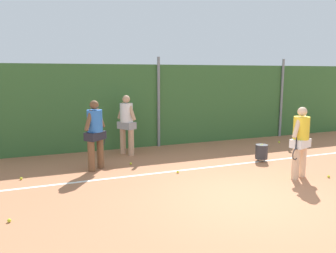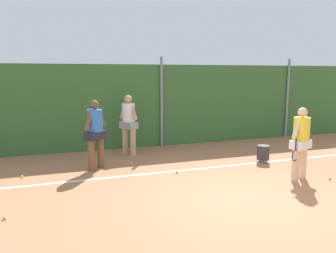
{
  "view_description": "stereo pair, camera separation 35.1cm",
  "coord_description": "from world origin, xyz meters",
  "px_view_note": "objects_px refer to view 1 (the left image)",
  "views": [
    {
      "loc": [
        -3.88,
        -5.57,
        2.58
      ],
      "look_at": [
        -0.63,
        2.85,
        1.13
      ],
      "focal_mm": 35.53,
      "sensor_mm": 36.0,
      "label": 1
    },
    {
      "loc": [
        -3.55,
        -5.69,
        2.58
      ],
      "look_at": [
        -0.63,
        2.85,
        1.13
      ],
      "focal_mm": 35.53,
      "sensor_mm": 36.0,
      "label": 2
    }
  ],
  "objects_px": {
    "tennis_ball_0": "(131,164)",
    "tennis_ball_5": "(178,172)",
    "tennis_ball_4": "(9,220)",
    "tennis_ball_7": "(308,145)",
    "tennis_ball_6": "(21,178)",
    "player_foreground_near": "(301,139)",
    "player_midcourt": "(95,131)",
    "player_backcourt_far": "(127,121)",
    "ball_hopper": "(261,152)",
    "tennis_ball_8": "(279,142)",
    "tennis_ball_3": "(329,176)"
  },
  "relations": [
    {
      "from": "player_midcourt",
      "to": "player_backcourt_far",
      "type": "relative_size",
      "value": 0.99
    },
    {
      "from": "tennis_ball_5",
      "to": "tennis_ball_0",
      "type": "bearing_deg",
      "value": 127.33
    },
    {
      "from": "player_foreground_near",
      "to": "player_midcourt",
      "type": "height_order",
      "value": "player_midcourt"
    },
    {
      "from": "tennis_ball_3",
      "to": "tennis_ball_6",
      "type": "distance_m",
      "value": 7.62
    },
    {
      "from": "player_midcourt",
      "to": "tennis_ball_7",
      "type": "bearing_deg",
      "value": -38.61
    },
    {
      "from": "player_backcourt_far",
      "to": "tennis_ball_6",
      "type": "xyz_separation_m",
      "value": [
        -3.07,
        -1.59,
        -1.03
      ]
    },
    {
      "from": "player_midcourt",
      "to": "tennis_ball_4",
      "type": "bearing_deg",
      "value": -166.59
    },
    {
      "from": "ball_hopper",
      "to": "tennis_ball_0",
      "type": "distance_m",
      "value": 3.85
    },
    {
      "from": "tennis_ball_5",
      "to": "ball_hopper",
      "type": "bearing_deg",
      "value": 4.24
    },
    {
      "from": "tennis_ball_4",
      "to": "tennis_ball_7",
      "type": "relative_size",
      "value": 1.0
    },
    {
      "from": "tennis_ball_0",
      "to": "tennis_ball_4",
      "type": "distance_m",
      "value": 4.09
    },
    {
      "from": "player_midcourt",
      "to": "tennis_ball_4",
      "type": "relative_size",
      "value": 28.44
    },
    {
      "from": "player_midcourt",
      "to": "tennis_ball_4",
      "type": "distance_m",
      "value": 3.48
    },
    {
      "from": "tennis_ball_4",
      "to": "tennis_ball_6",
      "type": "bearing_deg",
      "value": 88.09
    },
    {
      "from": "tennis_ball_4",
      "to": "tennis_ball_8",
      "type": "relative_size",
      "value": 1.0
    },
    {
      "from": "player_midcourt",
      "to": "tennis_ball_3",
      "type": "distance_m",
      "value": 6.09
    },
    {
      "from": "player_backcourt_far",
      "to": "tennis_ball_4",
      "type": "bearing_deg",
      "value": -68.25
    },
    {
      "from": "ball_hopper",
      "to": "tennis_ball_0",
      "type": "relative_size",
      "value": 7.78
    },
    {
      "from": "tennis_ball_3",
      "to": "tennis_ball_4",
      "type": "bearing_deg",
      "value": 179.16
    },
    {
      "from": "tennis_ball_0",
      "to": "tennis_ball_4",
      "type": "relative_size",
      "value": 1.0
    },
    {
      "from": "ball_hopper",
      "to": "tennis_ball_4",
      "type": "height_order",
      "value": "ball_hopper"
    },
    {
      "from": "ball_hopper",
      "to": "tennis_ball_5",
      "type": "distance_m",
      "value": 2.79
    },
    {
      "from": "tennis_ball_8",
      "to": "player_foreground_near",
      "type": "bearing_deg",
      "value": -123.39
    },
    {
      "from": "tennis_ball_4",
      "to": "tennis_ball_7",
      "type": "distance_m",
      "value": 10.02
    },
    {
      "from": "player_foreground_near",
      "to": "tennis_ball_8",
      "type": "height_order",
      "value": "player_foreground_near"
    },
    {
      "from": "tennis_ball_5",
      "to": "tennis_ball_3",
      "type": "bearing_deg",
      "value": -26.96
    },
    {
      "from": "player_backcourt_far",
      "to": "tennis_ball_6",
      "type": "height_order",
      "value": "player_backcourt_far"
    },
    {
      "from": "player_foreground_near",
      "to": "tennis_ball_6",
      "type": "xyz_separation_m",
      "value": [
        -6.45,
        2.32,
        -0.96
      ]
    },
    {
      "from": "tennis_ball_7",
      "to": "player_midcourt",
      "type": "bearing_deg",
      "value": -177.77
    },
    {
      "from": "ball_hopper",
      "to": "player_backcourt_far",
      "type": "bearing_deg",
      "value": 147.04
    },
    {
      "from": "ball_hopper",
      "to": "tennis_ball_0",
      "type": "bearing_deg",
      "value": 164.54
    },
    {
      "from": "tennis_ball_0",
      "to": "tennis_ball_5",
      "type": "height_order",
      "value": "same"
    },
    {
      "from": "tennis_ball_0",
      "to": "tennis_ball_8",
      "type": "bearing_deg",
      "value": 8.75
    },
    {
      "from": "player_midcourt",
      "to": "tennis_ball_8",
      "type": "xyz_separation_m",
      "value": [
        6.95,
        1.05,
        -1.02
      ]
    },
    {
      "from": "tennis_ball_8",
      "to": "ball_hopper",
      "type": "bearing_deg",
      "value": -139.24
    },
    {
      "from": "tennis_ball_0",
      "to": "tennis_ball_5",
      "type": "xyz_separation_m",
      "value": [
        0.94,
        -1.23,
        0.0
      ]
    },
    {
      "from": "player_foreground_near",
      "to": "tennis_ball_7",
      "type": "bearing_deg",
      "value": -156.85
    },
    {
      "from": "tennis_ball_7",
      "to": "tennis_ball_4",
      "type": "bearing_deg",
      "value": -162.57
    },
    {
      "from": "player_backcourt_far",
      "to": "tennis_ball_7",
      "type": "relative_size",
      "value": 28.76
    },
    {
      "from": "tennis_ball_6",
      "to": "tennis_ball_8",
      "type": "bearing_deg",
      "value": 8.18
    },
    {
      "from": "tennis_ball_6",
      "to": "tennis_ball_0",
      "type": "bearing_deg",
      "value": 6.98
    },
    {
      "from": "tennis_ball_0",
      "to": "tennis_ball_8",
      "type": "height_order",
      "value": "same"
    },
    {
      "from": "tennis_ball_0",
      "to": "tennis_ball_3",
      "type": "xyz_separation_m",
      "value": [
        4.31,
        -2.94,
        0.0
      ]
    },
    {
      "from": "tennis_ball_4",
      "to": "player_foreground_near",
      "type": "bearing_deg",
      "value": 1.49
    },
    {
      "from": "tennis_ball_5",
      "to": "player_backcourt_far",
      "type": "bearing_deg",
      "value": 106.42
    },
    {
      "from": "tennis_ball_8",
      "to": "player_backcourt_far",
      "type": "bearing_deg",
      "value": 176.77
    },
    {
      "from": "player_midcourt",
      "to": "ball_hopper",
      "type": "bearing_deg",
      "value": -51.58
    },
    {
      "from": "player_midcourt",
      "to": "tennis_ball_4",
      "type": "xyz_separation_m",
      "value": [
        -1.95,
        -2.7,
        -1.02
      ]
    },
    {
      "from": "tennis_ball_6",
      "to": "tennis_ball_5",
      "type": "bearing_deg",
      "value": -13.07
    },
    {
      "from": "tennis_ball_7",
      "to": "tennis_ball_8",
      "type": "xyz_separation_m",
      "value": [
        -0.66,
        0.76,
        0.0
      ]
    }
  ]
}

